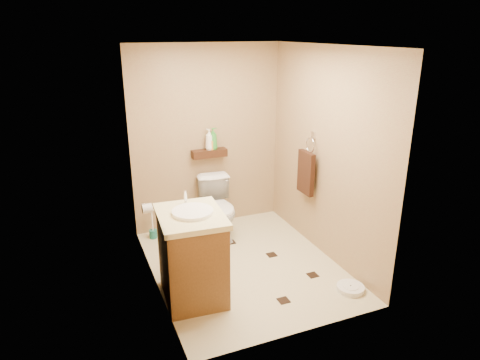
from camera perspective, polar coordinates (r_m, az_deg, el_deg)
name	(u,v)px	position (r m, az deg, el deg)	size (l,w,h in m)	color
ground	(244,265)	(4.98, 0.53, -11.26)	(2.50, 2.50, 0.00)	beige
wall_back	(207,138)	(5.62, -4.42, 5.54)	(2.00, 0.04, 2.40)	#9E835A
wall_front	(305,208)	(3.44, 8.72, -3.76)	(2.00, 0.04, 2.40)	#9E835A
wall_left	(149,177)	(4.22, -12.03, 0.44)	(0.04, 2.50, 2.40)	#9E835A
wall_right	(325,155)	(4.95, 11.32, 3.30)	(0.04, 2.50, 2.40)	#9E835A
ceiling	(245,45)	(4.29, 0.63, 17.52)	(2.00, 2.50, 0.02)	white
wall_shelf	(209,153)	(5.59, -4.11, 3.57)	(0.46, 0.14, 0.10)	#3C1B10
floor_accents	(249,266)	(4.96, 1.24, -11.35)	(1.20, 1.46, 0.01)	black
toilet	(219,208)	(5.51, -2.82, -3.79)	(0.42, 0.73, 0.75)	white
vanity	(192,255)	(4.26, -6.39, -9.87)	(0.66, 0.78, 1.05)	brown
bathroom_scale	(350,288)	(4.68, 14.51, -13.78)	(0.30, 0.30, 0.06)	white
toilet_brush	(153,227)	(5.62, -11.57, -6.15)	(0.10, 0.10, 0.44)	#19665F
towel_ring	(306,171)	(5.18, 8.83, 1.23)	(0.12, 0.30, 0.76)	silver
toilet_paper	(147,208)	(5.04, -12.30, -3.71)	(0.12, 0.11, 0.12)	white
bottle_a	(209,139)	(5.55, -4.12, 5.43)	(0.11, 0.11, 0.27)	white
bottle_b	(211,142)	(5.56, -3.85, 5.02)	(0.08, 0.08, 0.18)	#FFA035
bottle_c	(212,145)	(5.57, -3.81, 4.74)	(0.10, 0.10, 0.13)	red
bottle_d	(213,139)	(5.56, -3.61, 5.54)	(0.11, 0.11, 0.28)	#2F8E2F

